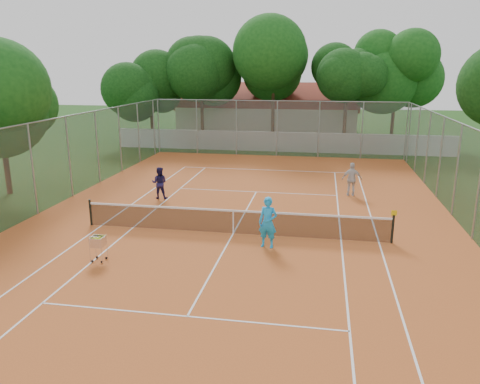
% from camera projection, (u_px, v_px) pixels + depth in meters
% --- Properties ---
extents(ground, '(120.00, 120.00, 0.00)m').
position_uv_depth(ground, '(233.00, 234.00, 18.21)').
color(ground, '#16380F').
rests_on(ground, ground).
extents(court_pad, '(18.00, 34.00, 0.02)m').
position_uv_depth(court_pad, '(233.00, 234.00, 18.21)').
color(court_pad, '#B85823').
rests_on(court_pad, ground).
extents(court_lines, '(10.98, 23.78, 0.01)m').
position_uv_depth(court_lines, '(233.00, 233.00, 18.21)').
color(court_lines, white).
rests_on(court_lines, court_pad).
extents(tennis_net, '(11.88, 0.10, 0.98)m').
position_uv_depth(tennis_net, '(233.00, 221.00, 18.08)').
color(tennis_net, black).
rests_on(tennis_net, court_pad).
extents(perimeter_fence, '(18.00, 34.00, 4.00)m').
position_uv_depth(perimeter_fence, '(233.00, 184.00, 17.70)').
color(perimeter_fence, slate).
rests_on(perimeter_fence, ground).
extents(boundary_wall, '(26.00, 0.30, 1.50)m').
position_uv_depth(boundary_wall, '(279.00, 142.00, 36.11)').
color(boundary_wall, silver).
rests_on(boundary_wall, ground).
extents(clubhouse, '(16.40, 9.00, 4.40)m').
position_uv_depth(clubhouse, '(269.00, 111.00, 45.59)').
color(clubhouse, beige).
rests_on(clubhouse, ground).
extents(tropical_trees, '(29.00, 19.00, 10.00)m').
position_uv_depth(tropical_trees, '(284.00, 84.00, 37.87)').
color(tropical_trees, '#0C330E').
rests_on(tropical_trees, ground).
extents(player_near, '(0.74, 0.55, 1.84)m').
position_uv_depth(player_near, '(268.00, 222.00, 16.62)').
color(player_near, '#1C9FEE').
rests_on(player_near, court_pad).
extents(player_far_left, '(0.83, 0.68, 1.57)m').
position_uv_depth(player_far_left, '(159.00, 183.00, 22.93)').
color(player_far_left, '#1C1747').
rests_on(player_far_left, court_pad).
extents(player_far_right, '(1.00, 0.44, 1.69)m').
position_uv_depth(player_far_right, '(352.00, 179.00, 23.41)').
color(player_far_right, silver).
rests_on(player_far_right, court_pad).
extents(ball_hopper, '(0.47, 0.47, 0.94)m').
position_uv_depth(ball_hopper, '(98.00, 248.00, 15.49)').
color(ball_hopper, silver).
rests_on(ball_hopper, court_pad).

